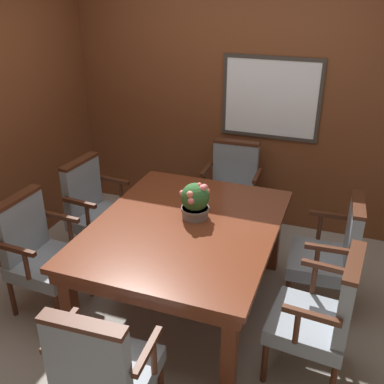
% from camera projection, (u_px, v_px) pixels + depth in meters
% --- Properties ---
extents(ground_plane, '(14.00, 14.00, 0.00)m').
position_uv_depth(ground_plane, '(175.00, 305.00, 3.64)').
color(ground_plane, '#A39E93').
extents(wall_back, '(7.20, 0.08, 2.45)m').
position_uv_depth(wall_back, '(235.00, 106.00, 4.49)').
color(wall_back, brown).
rests_on(wall_back, ground_plane).
extents(dining_table, '(1.34, 1.67, 0.74)m').
position_uv_depth(dining_table, '(185.00, 235.00, 3.38)').
color(dining_table, maroon).
rests_on(dining_table, ground_plane).
extents(chair_head_near, '(0.56, 0.51, 0.94)m').
position_uv_depth(chair_head_near, '(102.00, 370.00, 2.41)').
color(chair_head_near, '#472314').
rests_on(chair_head_near, ground_plane).
extents(chair_left_far, '(0.53, 0.58, 0.94)m').
position_uv_depth(chair_left_far, '(95.00, 207.00, 4.10)').
color(chair_left_far, '#472314').
rests_on(chair_left_far, ground_plane).
extents(chair_head_far, '(0.56, 0.50, 0.94)m').
position_uv_depth(chair_head_far, '(232.00, 187.00, 4.49)').
color(chair_head_far, '#472314').
rests_on(chair_head_far, ground_plane).
extents(chair_right_far, '(0.52, 0.56, 0.94)m').
position_uv_depth(chair_right_far, '(332.00, 251.00, 3.44)').
color(chair_right_far, '#472314').
rests_on(chair_right_far, ground_plane).
extents(chair_left_near, '(0.51, 0.56, 0.94)m').
position_uv_depth(chair_left_near, '(39.00, 250.00, 3.45)').
color(chair_left_near, '#472314').
rests_on(chair_left_near, ground_plane).
extents(chair_right_near, '(0.53, 0.57, 0.94)m').
position_uv_depth(chair_right_near, '(323.00, 314.00, 2.81)').
color(chair_right_near, '#472314').
rests_on(chair_right_near, ground_plane).
extents(potted_plant, '(0.23, 0.24, 0.29)m').
position_uv_depth(potted_plant, '(195.00, 201.00, 3.39)').
color(potted_plant, gray).
rests_on(potted_plant, dining_table).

